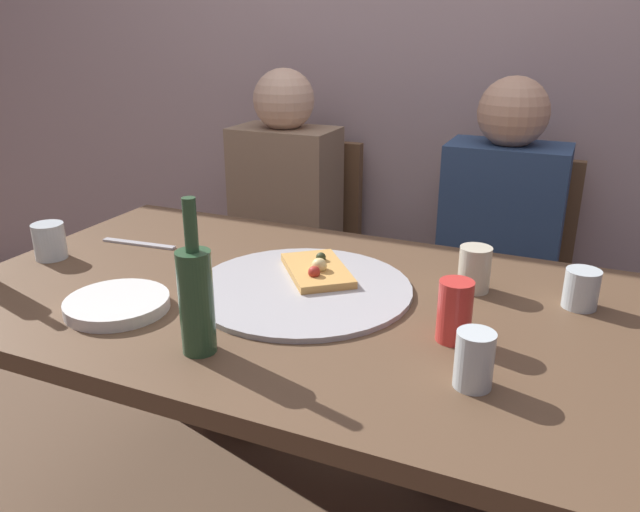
{
  "coord_description": "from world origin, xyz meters",
  "views": [
    {
      "loc": [
        0.58,
        -1.14,
        1.32
      ],
      "look_at": [
        0.02,
        0.12,
        0.79
      ],
      "focal_mm": 34.97,
      "sensor_mm": 36.0,
      "label": 1
    }
  ],
  "objects_px": {
    "tumbler_far": "(474,360)",
    "chair_left": "(294,246)",
    "chair_right": "(498,277)",
    "guest_in_sweater": "(275,226)",
    "plate_stack": "(117,304)",
    "dining_table": "(288,324)",
    "tumbler_near": "(581,289)",
    "pizza_tray": "(302,288)",
    "beer_bottle": "(196,298)",
    "wine_glass": "(49,241)",
    "soda_can": "(455,311)",
    "guest_in_beanie": "(494,257)",
    "pizza_slice_last": "(317,270)",
    "table_knife": "(139,244)",
    "short_glass": "(474,269)"
  },
  "relations": [
    {
      "from": "tumbler_near",
      "to": "guest_in_beanie",
      "type": "relative_size",
      "value": 0.07
    },
    {
      "from": "beer_bottle",
      "to": "table_knife",
      "type": "bearing_deg",
      "value": 138.88
    },
    {
      "from": "dining_table",
      "to": "chair_left",
      "type": "bearing_deg",
      "value": 115.38
    },
    {
      "from": "pizza_slice_last",
      "to": "chair_right",
      "type": "bearing_deg",
      "value": 66.52
    },
    {
      "from": "short_glass",
      "to": "table_knife",
      "type": "height_order",
      "value": "short_glass"
    },
    {
      "from": "table_knife",
      "to": "chair_right",
      "type": "relative_size",
      "value": 0.24
    },
    {
      "from": "chair_right",
      "to": "beer_bottle",
      "type": "bearing_deg",
      "value": 71.45
    },
    {
      "from": "beer_bottle",
      "to": "guest_in_beanie",
      "type": "relative_size",
      "value": 0.25
    },
    {
      "from": "chair_left",
      "to": "guest_in_sweater",
      "type": "distance_m",
      "value": 0.2
    },
    {
      "from": "chair_right",
      "to": "tumbler_far",
      "type": "bearing_deg",
      "value": 95.35
    },
    {
      "from": "pizza_tray",
      "to": "table_knife",
      "type": "height_order",
      "value": "pizza_tray"
    },
    {
      "from": "dining_table",
      "to": "soda_can",
      "type": "xyz_separation_m",
      "value": [
        0.39,
        -0.07,
        0.14
      ]
    },
    {
      "from": "pizza_slice_last",
      "to": "table_knife",
      "type": "xyz_separation_m",
      "value": [
        -0.54,
        0.02,
        -0.02
      ]
    },
    {
      "from": "tumbler_near",
      "to": "table_knife",
      "type": "height_order",
      "value": "tumbler_near"
    },
    {
      "from": "table_knife",
      "to": "guest_in_beanie",
      "type": "xyz_separation_m",
      "value": [
        0.87,
        0.58,
        -0.11
      ]
    },
    {
      "from": "tumbler_far",
      "to": "soda_can",
      "type": "distance_m",
      "value": 0.16
    },
    {
      "from": "tumbler_near",
      "to": "soda_can",
      "type": "distance_m",
      "value": 0.33
    },
    {
      "from": "guest_in_beanie",
      "to": "beer_bottle",
      "type": "bearing_deg",
      "value": 68.87
    },
    {
      "from": "dining_table",
      "to": "plate_stack",
      "type": "xyz_separation_m",
      "value": [
        -0.29,
        -0.22,
        0.09
      ]
    },
    {
      "from": "tumbler_near",
      "to": "guest_in_sweater",
      "type": "bearing_deg",
      "value": 153.01
    },
    {
      "from": "guest_in_beanie",
      "to": "pizza_slice_last",
      "type": "bearing_deg",
      "value": 61.44
    },
    {
      "from": "short_glass",
      "to": "plate_stack",
      "type": "xyz_separation_m",
      "value": [
        -0.67,
        -0.41,
        -0.04
      ]
    },
    {
      "from": "dining_table",
      "to": "chair_right",
      "type": "xyz_separation_m",
      "value": [
        0.35,
        0.85,
        -0.15
      ]
    },
    {
      "from": "pizza_tray",
      "to": "chair_left",
      "type": "height_order",
      "value": "chair_left"
    },
    {
      "from": "dining_table",
      "to": "tumbler_near",
      "type": "relative_size",
      "value": 17.73
    },
    {
      "from": "beer_bottle",
      "to": "plate_stack",
      "type": "distance_m",
      "value": 0.29
    },
    {
      "from": "pizza_tray",
      "to": "table_knife",
      "type": "distance_m",
      "value": 0.55
    },
    {
      "from": "tumbler_near",
      "to": "pizza_slice_last",
      "type": "bearing_deg",
      "value": -171.53
    },
    {
      "from": "dining_table",
      "to": "beer_bottle",
      "type": "height_order",
      "value": "beer_bottle"
    },
    {
      "from": "pizza_tray",
      "to": "beer_bottle",
      "type": "relative_size",
      "value": 1.69
    },
    {
      "from": "pizza_tray",
      "to": "tumbler_near",
      "type": "bearing_deg",
      "value": 15.8
    },
    {
      "from": "short_glass",
      "to": "dining_table",
      "type": "bearing_deg",
      "value": -153.96
    },
    {
      "from": "tumbler_near",
      "to": "guest_in_sweater",
      "type": "relative_size",
      "value": 0.07
    },
    {
      "from": "wine_glass",
      "to": "soda_can",
      "type": "distance_m",
      "value": 1.04
    },
    {
      "from": "wine_glass",
      "to": "chair_right",
      "type": "height_order",
      "value": "chair_right"
    },
    {
      "from": "plate_stack",
      "to": "chair_left",
      "type": "xyz_separation_m",
      "value": [
        -0.11,
        1.07,
        -0.24
      ]
    },
    {
      "from": "short_glass",
      "to": "plate_stack",
      "type": "distance_m",
      "value": 0.78
    },
    {
      "from": "beer_bottle",
      "to": "chair_right",
      "type": "distance_m",
      "value": 1.26
    },
    {
      "from": "plate_stack",
      "to": "chair_right",
      "type": "bearing_deg",
      "value": 59.03
    },
    {
      "from": "wine_glass",
      "to": "tumbler_near",
      "type": "bearing_deg",
      "value": 10.59
    },
    {
      "from": "tumbler_far",
      "to": "chair_left",
      "type": "xyz_separation_m",
      "value": [
        -0.86,
        1.07,
        -0.28
      ]
    },
    {
      "from": "beer_bottle",
      "to": "wine_glass",
      "type": "bearing_deg",
      "value": 158.06
    },
    {
      "from": "plate_stack",
      "to": "chair_left",
      "type": "height_order",
      "value": "chair_left"
    },
    {
      "from": "pizza_tray",
      "to": "short_glass",
      "type": "xyz_separation_m",
      "value": [
        0.35,
        0.16,
        0.05
      ]
    },
    {
      "from": "tumbler_near",
      "to": "chair_left",
      "type": "relative_size",
      "value": 0.09
    },
    {
      "from": "tumbler_far",
      "to": "chair_left",
      "type": "relative_size",
      "value": 0.11
    },
    {
      "from": "chair_right",
      "to": "guest_in_sweater",
      "type": "height_order",
      "value": "guest_in_sweater"
    },
    {
      "from": "short_glass",
      "to": "soda_can",
      "type": "relative_size",
      "value": 0.85
    },
    {
      "from": "tumbler_near",
      "to": "wine_glass",
      "type": "bearing_deg",
      "value": -169.41
    },
    {
      "from": "pizza_tray",
      "to": "plate_stack",
      "type": "relative_size",
      "value": 2.28
    }
  ]
}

